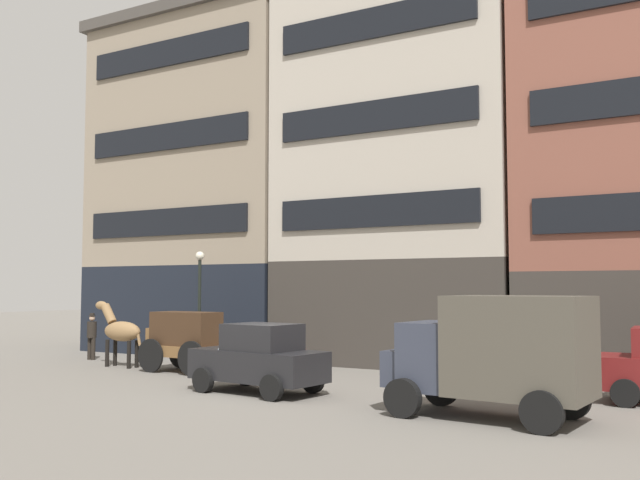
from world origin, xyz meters
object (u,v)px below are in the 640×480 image
at_px(streetlamp_curbside, 200,291).
at_px(fire_hydrant_curbside, 302,357).
at_px(delivery_truck_near, 493,352).
at_px(sedan_dark, 259,358).
at_px(cargo_wagon, 185,337).
at_px(pedestrian_officer, 92,334).
at_px(draft_horse, 120,331).

bearing_deg(streetlamp_curbside, fire_hydrant_curbside, 5.60).
bearing_deg(delivery_truck_near, sedan_dark, 174.48).
xyz_separation_m(cargo_wagon, pedestrian_officer, (-5.73, 1.24, -0.17)).
relative_size(cargo_wagon, delivery_truck_near, 0.66).
height_order(pedestrian_officer, fire_hydrant_curbside, pedestrian_officer).
distance_m(delivery_truck_near, streetlamp_curbside, 13.56).
height_order(draft_horse, sedan_dark, draft_horse).
bearing_deg(fire_hydrant_curbside, delivery_truck_near, -35.00).
relative_size(draft_horse, streetlamp_curbside, 0.57).
relative_size(streetlamp_curbside, fire_hydrant_curbside, 4.96).
bearing_deg(fire_hydrant_curbside, cargo_wagon, -140.46).
bearing_deg(streetlamp_curbside, pedestrian_officer, -169.36).
distance_m(draft_horse, pedestrian_officer, 3.06).
height_order(draft_horse, fire_hydrant_curbside, draft_horse).
bearing_deg(pedestrian_officer, draft_horse, -24.02).
bearing_deg(sedan_dark, streetlamp_curbside, 141.46).
relative_size(draft_horse, delivery_truck_near, 0.52).
relative_size(draft_horse, fire_hydrant_curbside, 2.83).
bearing_deg(cargo_wagon, sedan_dark, -28.58).
bearing_deg(pedestrian_officer, cargo_wagon, -12.23).
height_order(delivery_truck_near, pedestrian_officer, delivery_truck_near).
relative_size(pedestrian_officer, fire_hydrant_curbside, 2.16).
distance_m(sedan_dark, fire_hydrant_curbside, 5.44).
distance_m(cargo_wagon, delivery_truck_near, 11.73).
xyz_separation_m(cargo_wagon, draft_horse, (-2.95, 0.00, 0.12)).
xyz_separation_m(draft_horse, fire_hydrant_curbside, (6.00, 2.51, -0.84)).
relative_size(delivery_truck_near, sedan_dark, 1.16).
xyz_separation_m(sedan_dark, fire_hydrant_curbside, (-1.75, 5.13, -0.49)).
height_order(draft_horse, delivery_truck_near, delivery_truck_near).
relative_size(cargo_wagon, sedan_dark, 0.77).
distance_m(cargo_wagon, fire_hydrant_curbside, 4.02).
distance_m(cargo_wagon, streetlamp_curbside, 2.84).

